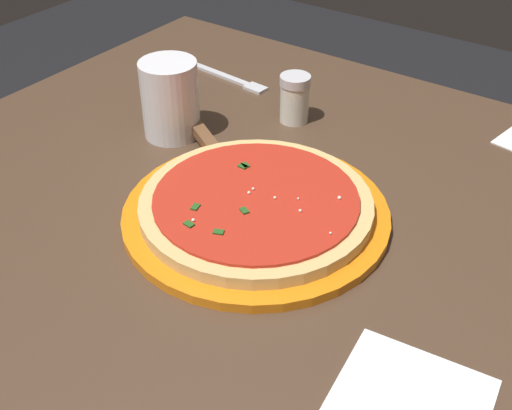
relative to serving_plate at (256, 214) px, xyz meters
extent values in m
cube|color=black|center=(0.45, -0.41, -0.39)|extent=(0.06, 0.06, 0.71)
cube|color=#473323|center=(0.05, -0.02, -0.02)|extent=(0.96, 0.91, 0.03)
cylinder|color=orange|center=(0.00, 0.00, 0.00)|extent=(0.33, 0.33, 0.01)
cylinder|color=#DBB26B|center=(0.00, 0.00, 0.01)|extent=(0.28, 0.28, 0.02)
cylinder|color=red|center=(0.00, 0.00, 0.02)|extent=(0.25, 0.25, 0.00)
sphere|color=#EFEACC|center=(-0.08, -0.05, 0.03)|extent=(0.00, 0.00, 0.00)
sphere|color=#EFEACC|center=(-0.11, 0.01, 0.03)|extent=(0.00, 0.00, 0.00)
sphere|color=#EFEACC|center=(-0.04, -0.02, 0.03)|extent=(0.00, 0.00, 0.00)
sphere|color=#EFEACC|center=(-0.06, -0.01, 0.03)|extent=(0.00, 0.00, 0.00)
sphere|color=#EFEACC|center=(0.03, 0.08, 0.03)|extent=(0.00, 0.00, 0.00)
sphere|color=#EFEACC|center=(0.01, 0.00, 0.03)|extent=(0.00, 0.00, 0.00)
sphere|color=#EFEACC|center=(-0.02, -0.01, 0.03)|extent=(0.00, 0.00, 0.00)
sphere|color=#EFEACC|center=(0.01, -0.01, 0.03)|extent=(0.00, 0.00, 0.00)
cube|color=#23561E|center=(-0.01, 0.08, 0.03)|extent=(0.01, 0.01, 0.00)
cube|color=#23561E|center=(0.03, 0.09, 0.03)|extent=(0.01, 0.01, 0.00)
cube|color=#23561E|center=(-0.01, 0.03, 0.03)|extent=(0.01, 0.01, 0.00)
cube|color=#23561E|center=(0.05, -0.05, 0.03)|extent=(0.01, 0.01, 0.00)
cube|color=#23561E|center=(0.05, 0.06, 0.03)|extent=(0.01, 0.01, 0.00)
cube|color=#23561E|center=(0.05, -0.04, 0.03)|extent=(0.01, 0.01, 0.00)
cube|color=silver|center=(0.08, -0.05, 0.01)|extent=(0.11, 0.11, 0.00)
cube|color=brown|center=(0.17, -0.10, 0.01)|extent=(0.12, 0.08, 0.01)
cylinder|color=silver|center=(0.22, -0.10, 0.05)|extent=(0.08, 0.08, 0.11)
cube|color=white|center=(-0.27, 0.15, -0.01)|extent=(0.15, 0.15, 0.00)
cube|color=silver|center=(0.30, -0.30, 0.00)|extent=(0.15, 0.03, 0.00)
cube|color=silver|center=(0.21, -0.29, 0.00)|extent=(0.04, 0.03, 0.00)
cylinder|color=silver|center=(0.10, -0.24, 0.02)|extent=(0.04, 0.04, 0.06)
cylinder|color=silver|center=(0.10, -0.24, 0.06)|extent=(0.05, 0.05, 0.01)
camera|label=1|loc=(-0.37, 0.53, 0.49)|focal=46.10mm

